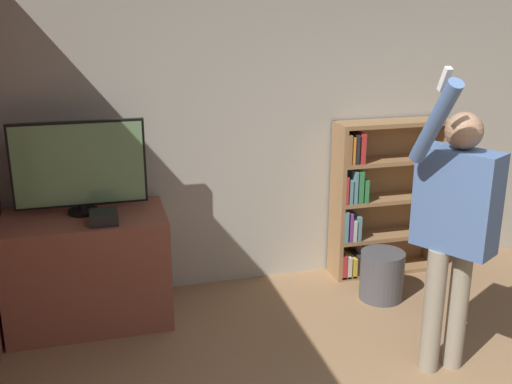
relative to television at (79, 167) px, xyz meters
The scene contains 7 objects.
wall_back 1.92m from the television, 11.02° to the left, with size 6.99×0.09×2.70m.
tv_ledge 0.78m from the television, 90.00° to the right, with size 1.18×0.69×0.85m.
television is the anchor object (origin of this frame).
game_console 0.43m from the television, 60.40° to the right, with size 0.20×0.21×0.08m.
bookshelf 2.56m from the television, ahead, with size 1.00×0.28×1.39m.
person 2.62m from the television, 30.79° to the right, with size 0.64×0.59×2.01m.
waste_bin 2.55m from the television, ahead, with size 0.36×0.36×0.41m.
Camera 1 is at (-1.74, -1.96, 2.32)m, focal length 42.00 mm.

